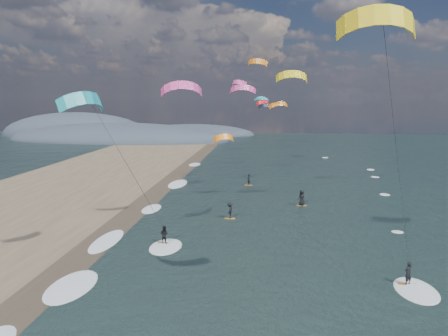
# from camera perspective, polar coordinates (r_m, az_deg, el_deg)

# --- Properties ---
(wet_sand_strip) EXTENTS (3.00, 240.00, 0.00)m
(wet_sand_strip) POSITION_cam_1_polar(r_m,az_deg,el_deg) (35.07, -18.93, -11.59)
(wet_sand_strip) COLOR #382D23
(wet_sand_strip) RESTS_ON ground
(coastal_hills) EXTENTS (80.00, 41.00, 15.00)m
(coastal_hills) POSITION_cam_1_polar(r_m,az_deg,el_deg) (136.46, -14.47, 3.85)
(coastal_hills) COLOR #3D4756
(coastal_hills) RESTS_ON ground
(kitesurfer_near_a) EXTENTS (7.47, 8.19, 16.93)m
(kitesurfer_near_a) POSITION_cam_1_polar(r_m,az_deg,el_deg) (24.10, 21.00, 9.47)
(kitesurfer_near_a) COLOR #BF7721
(kitesurfer_near_a) RESTS_ON ground
(kitesurfer_near_b) EXTENTS (6.63, 9.06, 13.22)m
(kitesurfer_near_b) POSITION_cam_1_polar(r_m,az_deg,el_deg) (32.51, -13.67, 1.80)
(kitesurfer_near_b) COLOR #BF7721
(kitesurfer_near_b) RESTS_ON ground
(far_kitesurfers) EXTENTS (8.74, 18.04, 1.77)m
(far_kitesurfers) POSITION_cam_1_polar(r_m,az_deg,el_deg) (49.04, 4.86, -4.14)
(far_kitesurfers) COLOR #BF7721
(far_kitesurfers) RESTS_ON ground
(bg_kite_field) EXTENTS (13.57, 75.03, 11.81)m
(bg_kite_field) POSITION_cam_1_polar(r_m,az_deg,el_deg) (73.64, 3.96, 9.61)
(bg_kite_field) COLOR red
(bg_kite_field) RESTS_ON ground
(shoreline_surf) EXTENTS (2.40, 79.40, 0.11)m
(shoreline_surf) POSITION_cam_1_polar(r_m,az_deg,el_deg) (38.75, -14.35, -9.37)
(shoreline_surf) COLOR white
(shoreline_surf) RESTS_ON ground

